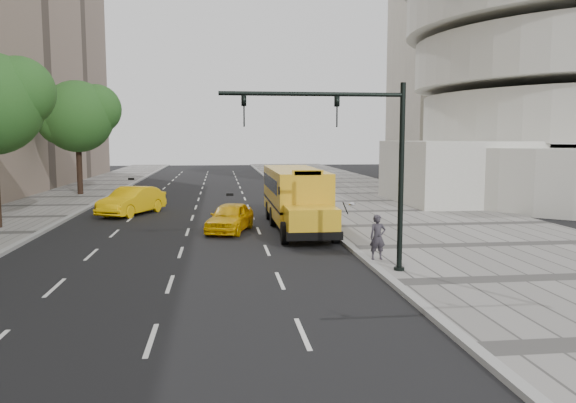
{
  "coord_description": "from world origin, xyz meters",
  "views": [
    {
      "loc": [
        0.6,
        -27.67,
        4.59
      ],
      "look_at": [
        3.5,
        -4.0,
        1.9
      ],
      "focal_mm": 35.0,
      "sensor_mm": 36.0,
      "label": 1
    }
  ],
  "objects": [
    {
      "name": "school_bus",
      "position": [
        4.5,
        1.09,
        1.76
      ],
      "size": [
        2.96,
        11.56,
        3.19
      ],
      "color": "gold",
      "rests_on": "ground"
    },
    {
      "name": "taxi_near",
      "position": [
        1.09,
        -0.11,
        0.72
      ],
      "size": [
        2.81,
        4.51,
        1.43
      ],
      "primitive_type": "imported",
      "rotation": [
        0.0,
        0.0,
        -0.29
      ],
      "color": "#F2B807",
      "rests_on": "ground"
    },
    {
      "name": "tree_c",
      "position": [
        -10.39,
        18.8,
        6.35
      ],
      "size": [
        6.35,
        5.64,
        9.13
      ],
      "color": "black",
      "rests_on": "ground"
    },
    {
      "name": "traffic_signal",
      "position": [
        5.19,
        -9.65,
        4.09
      ],
      "size": [
        6.18,
        0.36,
        6.4
      ],
      "color": "black",
      "rests_on": "ground"
    },
    {
      "name": "guggenheim",
      "position": [
        29.37,
        18.51,
        13.58
      ],
      "size": [
        33.2,
        42.2,
        35.0
      ],
      "color": "silver",
      "rests_on": "ground"
    },
    {
      "name": "ground",
      "position": [
        0.0,
        0.0,
        0.0
      ],
      "size": [
        140.0,
        140.0,
        0.0
      ],
      "primitive_type": "plane",
      "color": "black",
      "rests_on": "ground"
    },
    {
      "name": "pedestrian",
      "position": [
        6.34,
        -7.92,
        0.98
      ],
      "size": [
        0.63,
        0.43,
        1.66
      ],
      "primitive_type": "imported",
      "rotation": [
        0.0,
        0.0,
        0.05
      ],
      "color": "#312E35",
      "rests_on": "sidewalk_museum"
    },
    {
      "name": "taxi_far",
      "position": [
        -4.67,
        6.82,
        0.84
      ],
      "size": [
        3.74,
        5.38,
        1.68
      ],
      "primitive_type": "imported",
      "rotation": [
        0.0,
        0.0,
        -0.43
      ],
      "color": "#F2B807",
      "rests_on": "ground"
    },
    {
      "name": "sidewalk_museum",
      "position": [
        12.0,
        0.0,
        0.07
      ],
      "size": [
        12.0,
        140.0,
        0.15
      ],
      "primitive_type": "cube",
      "color": "gray",
      "rests_on": "ground"
    },
    {
      "name": "curb_far",
      "position": [
        -8.0,
        0.0,
        0.07
      ],
      "size": [
        0.3,
        140.0,
        0.15
      ],
      "primitive_type": "cube",
      "color": "gray",
      "rests_on": "ground"
    },
    {
      "name": "curb_museum",
      "position": [
        6.0,
        0.0,
        0.07
      ],
      "size": [
        0.3,
        140.0,
        0.15
      ],
      "primitive_type": "cube",
      "color": "gray",
      "rests_on": "ground"
    }
  ]
}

